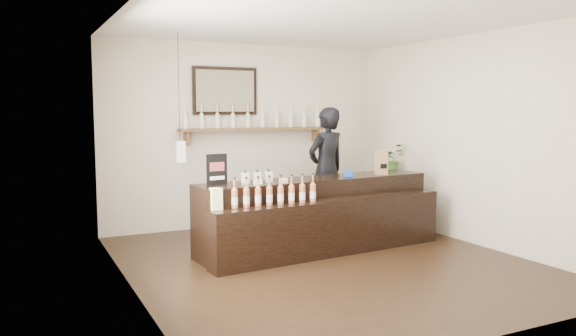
% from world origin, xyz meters
% --- Properties ---
extents(ground, '(5.00, 5.00, 0.00)m').
position_xyz_m(ground, '(0.00, 0.00, 0.00)').
color(ground, black).
rests_on(ground, ground).
extents(room_shell, '(5.00, 5.00, 5.00)m').
position_xyz_m(room_shell, '(0.00, 0.00, 1.70)').
color(room_shell, beige).
rests_on(room_shell, ground).
extents(back_wall_decor, '(2.66, 0.96, 1.69)m').
position_xyz_m(back_wall_decor, '(-0.16, 2.37, 1.76)').
color(back_wall_decor, brown).
rests_on(back_wall_decor, ground).
extents(counter, '(3.30, 1.14, 1.07)m').
position_xyz_m(counter, '(0.24, 0.58, 0.43)').
color(counter, black).
rests_on(counter, ground).
extents(promo_sign, '(0.26, 0.05, 0.37)m').
position_xyz_m(promo_sign, '(-1.11, 0.69, 1.10)').
color(promo_sign, black).
rests_on(promo_sign, counter).
extents(paper_bag, '(0.18, 0.15, 0.33)m').
position_xyz_m(paper_bag, '(1.25, 0.67, 1.08)').
color(paper_bag, '#9F784C').
rests_on(paper_bag, counter).
extents(tape_dispenser, '(0.13, 0.08, 0.10)m').
position_xyz_m(tape_dispenser, '(0.72, 0.67, 0.95)').
color(tape_dispenser, '#194DB4').
rests_on(tape_dispenser, counter).
extents(side_cabinet, '(0.41, 0.55, 0.79)m').
position_xyz_m(side_cabinet, '(2.00, 1.47, 0.40)').
color(side_cabinet, brown).
rests_on(side_cabinet, ground).
extents(potted_plant, '(0.53, 0.49, 0.48)m').
position_xyz_m(potted_plant, '(2.00, 1.47, 1.03)').
color(potted_plant, '#3A6829').
rests_on(potted_plant, side_cabinet).
extents(shopkeeper, '(0.85, 0.66, 2.07)m').
position_xyz_m(shopkeeper, '(0.90, 1.55, 1.04)').
color(shopkeeper, black).
rests_on(shopkeeper, ground).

